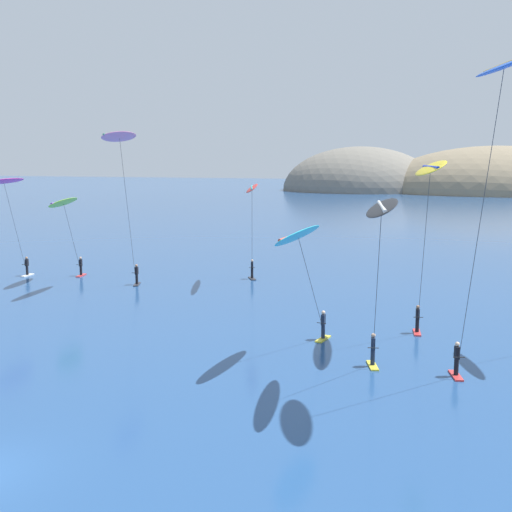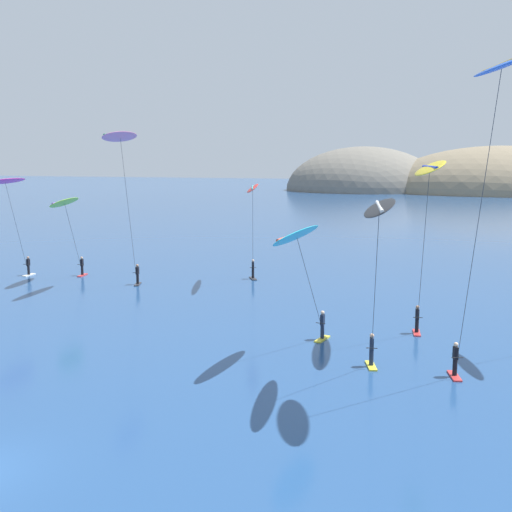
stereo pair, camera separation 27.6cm
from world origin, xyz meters
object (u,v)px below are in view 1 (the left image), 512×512
Objects in this scene: kitesurfer_magenta at (5,188)px; kitesurfer_black at (381,220)px; kitesurfer_blue at (500,95)px; kitesurfer_lime at (65,208)px; kitesurfer_red at (252,196)px; kitesurfer_pink at (121,147)px; kitesurfer_cyan at (300,243)px; kitesurfer_yellow at (430,179)px.

kitesurfer_magenta is 37.13m from kitesurfer_black.
kitesurfer_lime is at bearing 150.79° from kitesurfer_blue.
kitesurfer_magenta reaches higher than kitesurfer_lime.
kitesurfer_red is at bearing 13.28° from kitesurfer_lime.
kitesurfer_blue is at bearing -51.35° from kitesurfer_red.
kitesurfer_pink reaches higher than kitesurfer_red.
kitesurfer_red is 25.43m from kitesurfer_black.
kitesurfer_black reaches higher than kitesurfer_lime.
kitesurfer_magenta reaches higher than kitesurfer_cyan.
kitesurfer_black is at bearing -59.22° from kitesurfer_red.
kitesurfer_yellow is (29.69, -10.12, 2.99)m from kitesurfer_lime.
kitesurfer_yellow is 8.42m from kitesurfer_black.
kitesurfer_lime is at bearing 148.34° from kitesurfer_cyan.
kitesurfer_lime is (-32.62, 18.23, -6.53)m from kitesurfer_blue.
kitesurfer_pink reaches higher than kitesurfer_lime.
kitesurfer_yellow is at bearing 109.85° from kitesurfer_blue.
kitesurfer_pink is (-17.42, 13.02, 4.99)m from kitesurfer_cyan.
kitesurfer_cyan is at bearing -142.36° from kitesurfer_yellow.
kitesurfer_black reaches higher than kitesurfer_cyan.
kitesurfer_cyan is 8.06m from kitesurfer_yellow.
kitesurfer_pink is 1.49× the size of kitesurfer_red.
kitesurfer_pink is at bearing 147.72° from kitesurfer_blue.
kitesurfer_blue reaches higher than kitesurfer_red.
kitesurfer_red is at bearing 136.65° from kitesurfer_yellow.
kitesurfer_cyan is 0.98× the size of kitesurfer_red.
kitesurfer_cyan is 0.94× the size of kitesurfer_black.
kitesurfer_red is (8.81, 5.23, -3.81)m from kitesurfer_pink.
kitesurfer_magenta is (-19.98, -4.82, 0.55)m from kitesurfer_red.
kitesurfer_pink is at bearing 143.22° from kitesurfer_cyan.
kitesurfer_blue reaches higher than kitesurfer_lime.
kitesurfer_magenta is at bearing 155.57° from kitesurfer_blue.
kitesurfer_magenta is (-4.80, -1.23, 1.65)m from kitesurfer_lime.
kitesurfer_blue is 31.10m from kitesurfer_pink.
kitesurfer_yellow is 35.64m from kitesurfer_magenta.
kitesurfer_yellow is (14.51, -13.70, 1.89)m from kitesurfer_red.
kitesurfer_pink is 11.64m from kitesurfer_magenta.
kitesurfer_red is at bearing 13.55° from kitesurfer_magenta.
kitesurfer_lime is at bearing 161.18° from kitesurfer_yellow.
kitesurfer_black is (-4.43, -0.03, -5.03)m from kitesurfer_blue.
kitesurfer_magenta reaches higher than kitesurfer_red.
kitesurfer_pink is 10.93m from kitesurfer_red.
kitesurfer_blue reaches higher than kitesurfer_black.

